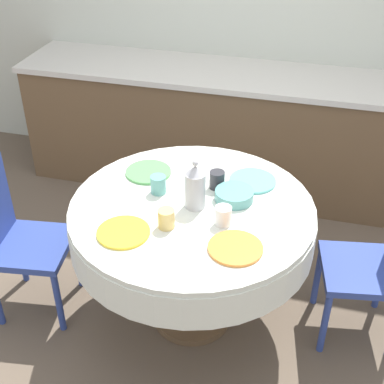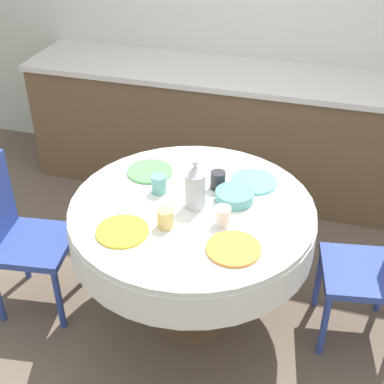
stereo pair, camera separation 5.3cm
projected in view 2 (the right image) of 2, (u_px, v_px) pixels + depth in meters
name	position (u px, v px, depth m)	size (l,w,h in m)	color
ground_plane	(192.00, 316.00, 3.05)	(12.00, 12.00, 0.00)	brown
wall_back	(263.00, 4.00, 3.74)	(7.00, 0.05, 2.60)	beige
kitchen_counter	(247.00, 133.00, 3.94)	(3.24, 0.64, 0.91)	brown
dining_table	(192.00, 226.00, 2.69)	(1.22, 1.22, 0.77)	brown
chair_left	(380.00, 263.00, 2.68)	(0.46, 0.46, 0.90)	#2D428E
chair_right	(18.00, 232.00, 2.89)	(0.45, 0.45, 0.90)	#2D428E
plate_near_left	(122.00, 231.00, 2.44)	(0.24, 0.24, 0.01)	yellow
cup_near_left	(165.00, 218.00, 2.45)	(0.08, 0.08, 0.09)	#DBB766
plate_near_right	(233.00, 249.00, 2.33)	(0.24, 0.24, 0.01)	orange
cup_near_right	(222.00, 216.00, 2.47)	(0.08, 0.08, 0.09)	white
plate_far_left	(150.00, 171.00, 2.87)	(0.24, 0.24, 0.01)	#5BA85B
cup_far_left	(159.00, 184.00, 2.69)	(0.08, 0.08, 0.09)	#5BA39E
plate_far_right	(254.00, 182.00, 2.79)	(0.24, 0.24, 0.01)	#60BCB7
cup_far_right	(218.00, 180.00, 2.72)	(0.08, 0.08, 0.09)	#28282D
coffee_carafe	(195.00, 187.00, 2.55)	(0.10, 0.10, 0.26)	#B2B2B7
fruit_bowl	(234.00, 196.00, 2.64)	(0.19, 0.19, 0.05)	#569993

